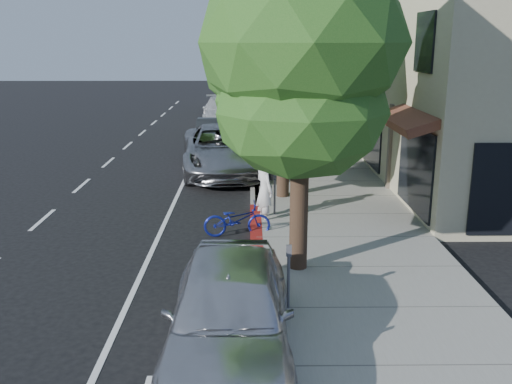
{
  "coord_description": "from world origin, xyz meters",
  "views": [
    {
      "loc": [
        -0.17,
        -13.86,
        5.07
      ],
      "look_at": [
        -0.01,
        0.01,
        1.35
      ],
      "focal_mm": 40.0,
      "sensor_mm": 36.0,
      "label": 1
    }
  ],
  "objects_px": {
    "street_tree_3": "(270,54)",
    "street_tree_4": "(267,43)",
    "dark_suv_far": "(244,107)",
    "white_pickup": "(222,111)",
    "cyclist": "(265,190)",
    "dark_sedan": "(212,134)",
    "bicycle": "(237,220)",
    "street_tree_2": "(276,59)",
    "near_car_a": "(230,311)",
    "street_tree_0": "(302,49)",
    "street_tree_1": "(284,61)",
    "pedestrian": "(316,146)",
    "silver_suv": "(223,150)",
    "street_tree_5": "(264,49)"
  },
  "relations": [
    {
      "from": "street_tree_1",
      "to": "street_tree_2",
      "type": "xyz_separation_m",
      "value": [
        0.0,
        6.0,
        -0.11
      ]
    },
    {
      "from": "street_tree_2",
      "to": "dark_suv_far",
      "type": "distance_m",
      "value": 13.1
    },
    {
      "from": "silver_suv",
      "to": "white_pickup",
      "type": "bearing_deg",
      "value": 87.09
    },
    {
      "from": "cyclist",
      "to": "dark_sedan",
      "type": "height_order",
      "value": "cyclist"
    },
    {
      "from": "street_tree_0",
      "to": "near_car_a",
      "type": "xyz_separation_m",
      "value": [
        -1.4,
        -3.5,
        -4.04
      ]
    },
    {
      "from": "street_tree_1",
      "to": "cyclist",
      "type": "bearing_deg",
      "value": -105.38
    },
    {
      "from": "cyclist",
      "to": "dark_sedan",
      "type": "xyz_separation_m",
      "value": [
        -2.22,
        11.68,
        -0.27
      ]
    },
    {
      "from": "street_tree_3",
      "to": "white_pickup",
      "type": "relative_size",
      "value": 1.24
    },
    {
      "from": "cyclist",
      "to": "white_pickup",
      "type": "distance_m",
      "value": 19.36
    },
    {
      "from": "silver_suv",
      "to": "near_car_a",
      "type": "bearing_deg",
      "value": -92.73
    },
    {
      "from": "white_pickup",
      "to": "cyclist",
      "type": "bearing_deg",
      "value": -87.34
    },
    {
      "from": "street_tree_2",
      "to": "silver_suv",
      "type": "distance_m",
      "value": 4.46
    },
    {
      "from": "bicycle",
      "to": "pedestrian",
      "type": "xyz_separation_m",
      "value": [
        2.92,
        7.27,
        0.62
      ]
    },
    {
      "from": "street_tree_0",
      "to": "near_car_a",
      "type": "bearing_deg",
      "value": -111.8
    },
    {
      "from": "street_tree_2",
      "to": "street_tree_3",
      "type": "distance_m",
      "value": 6.0
    },
    {
      "from": "street_tree_3",
      "to": "pedestrian",
      "type": "distance_m",
      "value": 8.98
    },
    {
      "from": "street_tree_0",
      "to": "silver_suv",
      "type": "relative_size",
      "value": 1.17
    },
    {
      "from": "dark_suv_far",
      "to": "near_car_a",
      "type": "xyz_separation_m",
      "value": [
        0.0,
        -28.07,
        -0.04
      ]
    },
    {
      "from": "street_tree_1",
      "to": "street_tree_5",
      "type": "xyz_separation_m",
      "value": [
        -0.0,
        24.0,
        0.02
      ]
    },
    {
      "from": "bicycle",
      "to": "silver_suv",
      "type": "relative_size",
      "value": 0.27
    },
    {
      "from": "bicycle",
      "to": "near_car_a",
      "type": "distance_m",
      "value": 6.02
    },
    {
      "from": "street_tree_0",
      "to": "street_tree_5",
      "type": "bearing_deg",
      "value": 90.0
    },
    {
      "from": "dark_sedan",
      "to": "dark_suv_far",
      "type": "height_order",
      "value": "dark_suv_far"
    },
    {
      "from": "street_tree_3",
      "to": "dark_sedan",
      "type": "bearing_deg",
      "value": -136.92
    },
    {
      "from": "near_car_a",
      "to": "dark_suv_far",
      "type": "bearing_deg",
      "value": 90.54
    },
    {
      "from": "street_tree_1",
      "to": "street_tree_4",
      "type": "distance_m",
      "value": 18.01
    },
    {
      "from": "street_tree_4",
      "to": "pedestrian",
      "type": "xyz_separation_m",
      "value": [
        1.51,
        -14.22,
        -3.78
      ]
    },
    {
      "from": "street_tree_0",
      "to": "street_tree_5",
      "type": "distance_m",
      "value": 30.0
    },
    {
      "from": "cyclist",
      "to": "white_pickup",
      "type": "bearing_deg",
      "value": -20.82
    },
    {
      "from": "street_tree_5",
      "to": "silver_suv",
      "type": "relative_size",
      "value": 1.1
    },
    {
      "from": "street_tree_0",
      "to": "white_pickup",
      "type": "xyz_separation_m",
      "value": [
        -2.73,
        22.89,
        -4.05
      ]
    },
    {
      "from": "street_tree_4",
      "to": "near_car_a",
      "type": "relative_size",
      "value": 1.57
    },
    {
      "from": "bicycle",
      "to": "dark_sedan",
      "type": "xyz_separation_m",
      "value": [
        -1.46,
        12.82,
        0.23
      ]
    },
    {
      "from": "street_tree_4",
      "to": "white_pickup",
      "type": "relative_size",
      "value": 1.35
    },
    {
      "from": "dark_sedan",
      "to": "dark_suv_far",
      "type": "relative_size",
      "value": 0.81
    },
    {
      "from": "cyclist",
      "to": "street_tree_3",
      "type": "bearing_deg",
      "value": -29.59
    },
    {
      "from": "street_tree_5",
      "to": "dark_sedan",
      "type": "bearing_deg",
      "value": -101.04
    },
    {
      "from": "street_tree_5",
      "to": "dark_suv_far",
      "type": "relative_size",
      "value": 1.41
    },
    {
      "from": "street_tree_1",
      "to": "bicycle",
      "type": "bearing_deg",
      "value": -111.96
    },
    {
      "from": "street_tree_3",
      "to": "street_tree_4",
      "type": "bearing_deg",
      "value": 90.0
    },
    {
      "from": "street_tree_0",
      "to": "dark_sedan",
      "type": "relative_size",
      "value": 1.84
    },
    {
      "from": "street_tree_3",
      "to": "silver_suv",
      "type": "distance_m",
      "value": 8.97
    },
    {
      "from": "street_tree_0",
      "to": "dark_sedan",
      "type": "height_order",
      "value": "street_tree_0"
    },
    {
      "from": "pedestrian",
      "to": "cyclist",
      "type": "bearing_deg",
      "value": 46.47
    },
    {
      "from": "dark_sedan",
      "to": "white_pickup",
      "type": "xyz_separation_m",
      "value": [
        0.13,
        7.57,
        0.14
      ]
    },
    {
      "from": "street_tree_2",
      "to": "street_tree_4",
      "type": "relative_size",
      "value": 0.88
    },
    {
      "from": "street_tree_2",
      "to": "silver_suv",
      "type": "xyz_separation_m",
      "value": [
        -2.1,
        -2.0,
        -3.39
      ]
    },
    {
      "from": "bicycle",
      "to": "white_pickup",
      "type": "relative_size",
      "value": 0.31
    },
    {
      "from": "street_tree_1",
      "to": "street_tree_3",
      "type": "relative_size",
      "value": 1.04
    },
    {
      "from": "street_tree_3",
      "to": "dark_suv_far",
      "type": "distance_m",
      "value": 7.57
    }
  ]
}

